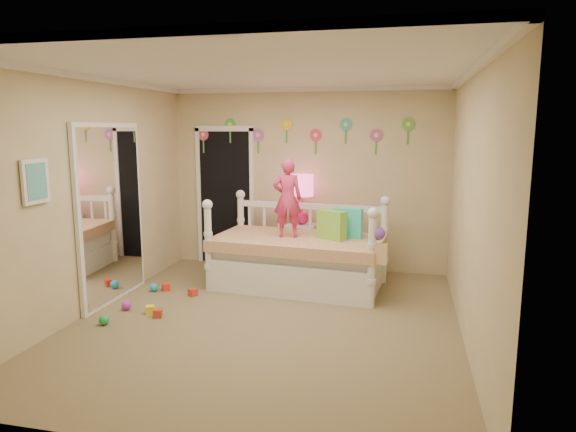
% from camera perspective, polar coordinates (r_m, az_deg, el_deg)
% --- Properties ---
extents(floor, '(4.00, 4.50, 0.01)m').
position_cam_1_polar(floor, '(5.57, -2.44, -11.71)').
color(floor, '#7F684C').
rests_on(floor, ground).
extents(ceiling, '(4.00, 4.50, 0.01)m').
position_cam_1_polar(ceiling, '(5.21, -2.66, 15.94)').
color(ceiling, white).
rests_on(ceiling, floor).
extents(back_wall, '(4.00, 0.01, 2.60)m').
position_cam_1_polar(back_wall, '(7.41, 2.13, 4.06)').
color(back_wall, tan).
rests_on(back_wall, floor).
extents(left_wall, '(0.01, 4.50, 2.60)m').
position_cam_1_polar(left_wall, '(6.08, -21.04, 2.14)').
color(left_wall, tan).
rests_on(left_wall, floor).
extents(right_wall, '(0.01, 4.50, 2.60)m').
position_cam_1_polar(right_wall, '(5.08, 19.74, 0.83)').
color(right_wall, tan).
rests_on(right_wall, floor).
extents(crown_molding, '(4.00, 4.50, 0.06)m').
position_cam_1_polar(crown_molding, '(5.21, -2.66, 15.62)').
color(crown_molding, white).
rests_on(crown_molding, ceiling).
extents(daybed, '(2.27, 1.36, 1.18)m').
position_cam_1_polar(daybed, '(6.59, 1.17, -2.91)').
color(daybed, white).
rests_on(daybed, floor).
extents(pillow_turquoise, '(0.39, 0.18, 0.38)m').
position_cam_1_polar(pillow_turquoise, '(6.55, 6.63, -0.78)').
color(pillow_turquoise, '#29D0C3').
rests_on(pillow_turquoise, daybed).
extents(pillow_lime, '(0.40, 0.32, 0.36)m').
position_cam_1_polar(pillow_lime, '(6.44, 4.88, -0.99)').
color(pillow_lime, '#7FCA3D').
rests_on(pillow_lime, daybed).
extents(child, '(0.40, 0.31, 1.00)m').
position_cam_1_polar(child, '(6.49, -0.06, 1.98)').
color(child, '#DC3262').
rests_on(child, daybed).
extents(nightstand, '(0.44, 0.36, 0.69)m').
position_cam_1_polar(nightstand, '(7.36, 1.54, -3.54)').
color(nightstand, white).
rests_on(nightstand, floor).
extents(table_lamp, '(0.32, 0.32, 0.71)m').
position_cam_1_polar(table_lamp, '(7.21, 1.57, 2.75)').
color(table_lamp, '#DD1D5E').
rests_on(table_lamp, nightstand).
extents(closet_doorway, '(0.90, 0.04, 2.07)m').
position_cam_1_polar(closet_doorway, '(7.76, -7.01, 2.28)').
color(closet_doorway, black).
rests_on(closet_doorway, back_wall).
extents(flower_decals, '(3.40, 0.02, 0.50)m').
position_cam_1_polar(flower_decals, '(7.38, 1.45, 9.02)').
color(flower_decals, '#B2668C').
rests_on(flower_decals, back_wall).
extents(mirror_closet, '(0.07, 1.30, 2.10)m').
position_cam_1_polar(mirror_closet, '(6.34, -19.10, 0.26)').
color(mirror_closet, white).
rests_on(mirror_closet, left_wall).
extents(wall_picture, '(0.05, 0.34, 0.42)m').
position_cam_1_polar(wall_picture, '(5.32, -26.33, 3.48)').
color(wall_picture, white).
rests_on(wall_picture, left_wall).
extents(hanging_bag, '(0.20, 0.16, 0.36)m').
position_cam_1_polar(hanging_bag, '(5.86, 9.95, -3.39)').
color(hanging_bag, beige).
rests_on(hanging_bag, daybed).
extents(toy_scatter, '(1.11, 1.46, 0.11)m').
position_cam_1_polar(toy_scatter, '(6.13, -14.44, -9.44)').
color(toy_scatter, '#996666').
rests_on(toy_scatter, floor).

